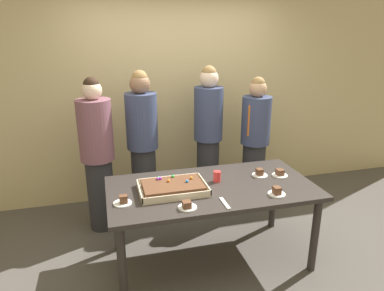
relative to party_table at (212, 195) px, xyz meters
name	(u,v)px	position (x,y,z in m)	size (l,w,h in m)	color
ground_plane	(210,258)	(0.00, 0.00, -0.68)	(12.00, 12.00, 0.00)	#4C4742
interior_back_panel	(173,80)	(0.00, 1.60, 0.82)	(8.00, 0.12, 3.00)	#CCB784
party_table	(212,195)	(0.00, 0.00, 0.00)	(1.85, 0.94, 0.77)	#2D2826
sheet_cake	(173,187)	(-0.36, -0.01, 0.12)	(0.58, 0.40, 0.10)	beige
plated_slice_near_left	(260,174)	(0.52, 0.11, 0.11)	(0.15, 0.15, 0.07)	white
plated_slice_near_right	(277,192)	(0.48, -0.30, 0.11)	(0.15, 0.15, 0.07)	white
plated_slice_far_left	(123,201)	(-0.79, -0.13, 0.11)	(0.15, 0.15, 0.07)	white
plated_slice_far_right	(280,174)	(0.71, 0.06, 0.11)	(0.15, 0.15, 0.06)	white
plated_slice_center_front	(187,206)	(-0.31, -0.34, 0.11)	(0.15, 0.15, 0.06)	white
drink_cup_nearest	(217,176)	(0.08, 0.09, 0.13)	(0.07, 0.07, 0.10)	red
cake_server_utensil	(225,203)	(0.00, -0.34, 0.09)	(0.03, 0.20, 0.01)	silver
person_serving_front	(143,145)	(-0.49, 0.99, 0.21)	(0.35, 0.35, 1.71)	#28282D
person_green_shirt_behind	(208,136)	(0.30, 1.06, 0.22)	(0.34, 0.34, 1.73)	#28282D
person_striped_tie_right	(98,154)	(-0.98, 0.87, 0.18)	(0.35, 0.35, 1.67)	#28282D
person_far_right_suit	(255,142)	(0.84, 0.92, 0.15)	(0.34, 0.34, 1.60)	#28282D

